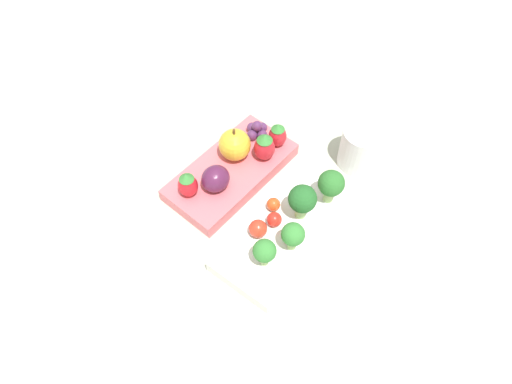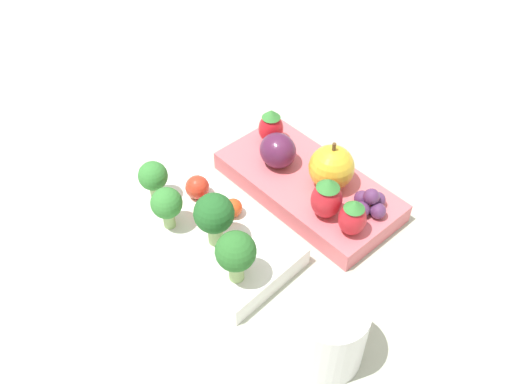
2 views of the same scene
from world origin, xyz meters
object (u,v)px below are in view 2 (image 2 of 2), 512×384
(broccoli_floret_1, at_px, (214,215))
(cherry_tomato_0, at_px, (233,208))
(broccoli_floret_2, at_px, (236,253))
(cherry_tomato_2, at_px, (197,187))
(cherry_tomato_1, at_px, (208,205))
(strawberry_0, at_px, (353,217))
(drinking_cup, at_px, (329,333))
(bento_box_fruit, at_px, (308,186))
(bento_box_savoury, at_px, (200,228))
(apple, at_px, (331,167))
(plum, at_px, (278,150))
(strawberry_1, at_px, (271,126))
(broccoli_floret_3, at_px, (167,204))
(grape_cluster, at_px, (370,203))
(strawberry_2, at_px, (327,198))
(broccoli_floret_0, at_px, (153,177))

(broccoli_floret_1, xyz_separation_m, cherry_tomato_0, (0.02, -0.04, -0.03))
(broccoli_floret_2, height_order, cherry_tomato_2, broccoli_floret_2)
(cherry_tomato_1, distance_m, strawberry_0, 0.15)
(drinking_cup, bearing_deg, broccoli_floret_1, 4.25)
(bento_box_fruit, xyz_separation_m, broccoli_floret_2, (-0.06, 0.14, 0.05))
(bento_box_savoury, bearing_deg, cherry_tomato_1, -75.34)
(bento_box_fruit, height_order, apple, apple)
(plum, bearing_deg, cherry_tomato_1, 97.71)
(broccoli_floret_2, height_order, strawberry_1, broccoli_floret_2)
(broccoli_floret_3, xyz_separation_m, cherry_tomato_1, (-0.01, -0.04, -0.02))
(cherry_tomato_1, distance_m, grape_cluster, 0.17)
(strawberry_1, bearing_deg, broccoli_floret_2, 131.98)
(cherry_tomato_1, height_order, cherry_tomato_2, cherry_tomato_2)
(cherry_tomato_2, bearing_deg, cherry_tomato_1, 170.52)
(bento_box_fruit, distance_m, broccoli_floret_3, 0.17)
(strawberry_0, bearing_deg, broccoli_floret_1, 57.23)
(strawberry_2, bearing_deg, cherry_tomato_1, 50.66)
(apple, bearing_deg, bento_box_fruit, 30.63)
(cherry_tomato_1, bearing_deg, broccoli_floret_2, 162.40)
(broccoli_floret_3, xyz_separation_m, cherry_tomato_2, (0.02, -0.05, -0.02))
(broccoli_floret_2, relative_size, broccoli_floret_3, 1.19)
(bento_box_fruit, distance_m, cherry_tomato_1, 0.12)
(broccoli_floret_0, relative_size, strawberry_1, 1.06)
(apple, bearing_deg, broccoli_floret_1, 85.80)
(broccoli_floret_1, distance_m, cherry_tomato_1, 0.05)
(bento_box_savoury, bearing_deg, cherry_tomato_2, -31.32)
(bento_box_fruit, xyz_separation_m, plum, (0.04, 0.01, 0.03))
(bento_box_savoury, xyz_separation_m, grape_cluster, (-0.10, -0.15, 0.02))
(broccoli_floret_2, distance_m, cherry_tomato_1, 0.09)
(broccoli_floret_2, xyz_separation_m, apple, (0.04, -0.16, -0.01))
(broccoli_floret_3, xyz_separation_m, apple, (-0.06, -0.17, -0.01))
(apple, distance_m, strawberry_1, 0.10)
(drinking_cup, bearing_deg, apple, -43.53)
(strawberry_0, xyz_separation_m, plum, (0.13, -0.01, -0.00))
(cherry_tomato_2, distance_m, strawberry_0, 0.17)
(broccoli_floret_0, distance_m, broccoli_floret_1, 0.09)
(strawberry_0, xyz_separation_m, grape_cluster, (0.01, -0.04, -0.01))
(strawberry_2, xyz_separation_m, plum, (0.09, -0.01, -0.00))
(strawberry_2, bearing_deg, strawberry_1, -13.22)
(cherry_tomato_0, xyz_separation_m, apple, (-0.03, -0.11, 0.02))
(cherry_tomato_2, bearing_deg, apple, -121.17)
(cherry_tomato_1, relative_size, grape_cluster, 0.53)
(plum, distance_m, grape_cluster, 0.12)
(plum, xyz_separation_m, drinking_cup, (-0.20, 0.11, -0.01))
(bento_box_savoury, bearing_deg, strawberry_0, -133.52)
(broccoli_floret_0, relative_size, broccoli_floret_1, 0.78)
(cherry_tomato_0, relative_size, drinking_cup, 0.28)
(broccoli_floret_3, distance_m, plum, 0.15)
(cherry_tomato_2, xyz_separation_m, strawberry_1, (0.02, -0.12, 0.01))
(broccoli_floret_1, distance_m, cherry_tomato_2, 0.07)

